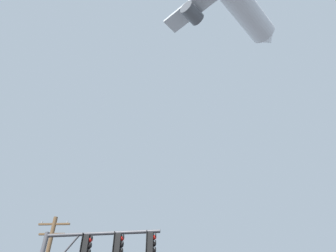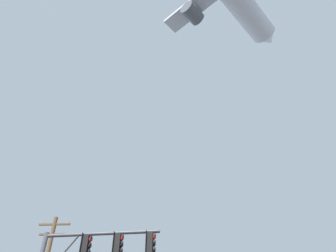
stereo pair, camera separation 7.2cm
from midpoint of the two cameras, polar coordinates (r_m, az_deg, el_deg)
The scene contains 0 objects.
Camera 2 is at (0.44, -5.44, 1.41)m, focal length 33.18 mm.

